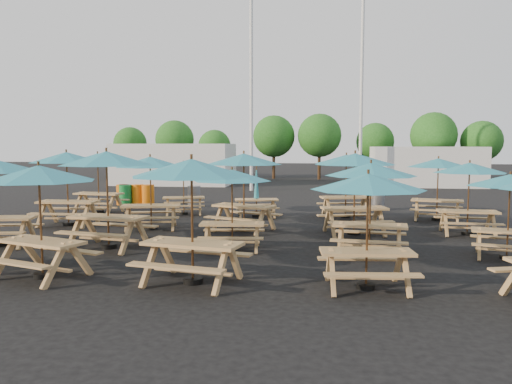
# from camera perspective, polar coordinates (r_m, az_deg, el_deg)

# --- Properties ---
(ground) EXTENTS (120.00, 120.00, 0.00)m
(ground) POSITION_cam_1_polar(r_m,az_deg,el_deg) (15.81, -0.74, -4.48)
(ground) COLOR black
(ground) RESTS_ON ground
(picnic_unit_2) EXTENTS (2.52, 2.52, 2.50)m
(picnic_unit_2) POSITION_cam_1_polar(r_m,az_deg,el_deg) (17.83, -20.84, 3.34)
(picnic_unit_2) COLOR #A67A4A
(picnic_unit_2) RESTS_ON ground
(picnic_unit_3) EXTENTS (2.57, 2.57, 2.40)m
(picnic_unit_3) POSITION_cam_1_polar(r_m,az_deg,el_deg) (20.83, -17.65, 3.44)
(picnic_unit_3) COLOR #A67A4A
(picnic_unit_3) RESTS_ON ground
(picnic_unit_4) EXTENTS (2.85, 2.85, 2.32)m
(picnic_unit_4) POSITION_cam_1_polar(r_m,az_deg,el_deg) (10.93, -23.56, 1.37)
(picnic_unit_4) COLOR #A67A4A
(picnic_unit_4) RESTS_ON ground
(picnic_unit_5) EXTENTS (2.87, 2.87, 2.57)m
(picnic_unit_5) POSITION_cam_1_polar(r_m,az_deg,el_deg) (13.50, -16.71, 3.18)
(picnic_unit_5) COLOR #A67A4A
(picnic_unit_5) RESTS_ON ground
(picnic_unit_6) EXTENTS (2.77, 2.77, 2.36)m
(picnic_unit_6) POSITION_cam_1_polar(r_m,az_deg,el_deg) (16.32, -12.00, 2.99)
(picnic_unit_6) COLOR #A67A4A
(picnic_unit_6) RESTS_ON ground
(picnic_unit_7) EXTENTS (2.43, 2.43, 2.06)m
(picnic_unit_7) POSITION_cam_1_polar(r_m,az_deg,el_deg) (19.61, -8.30, 2.66)
(picnic_unit_7) COLOR #A67A4A
(picnic_unit_7) RESTS_ON ground
(picnic_unit_8) EXTENTS (2.82, 2.82, 2.47)m
(picnic_unit_8) POSITION_cam_1_polar(r_m,az_deg,el_deg) (9.68, -7.38, 2.05)
(picnic_unit_8) COLOR #A67A4A
(picnic_unit_8) RESTS_ON ground
(picnic_unit_9) EXTENTS (2.23, 2.23, 2.10)m
(picnic_unit_9) POSITION_cam_1_polar(r_m,az_deg,el_deg) (12.81, -2.76, 1.47)
(picnic_unit_9) COLOR #A67A4A
(picnic_unit_9) RESTS_ON ground
(picnic_unit_10) EXTENTS (3.05, 3.05, 2.47)m
(picnic_unit_10) POSITION_cam_1_polar(r_m,az_deg,el_deg) (15.59, -1.41, 3.35)
(picnic_unit_10) COLOR #A67A4A
(picnic_unit_10) RESTS_ON ground
(picnic_unit_11) EXTENTS (1.87, 1.71, 2.05)m
(picnic_unit_11) POSITION_cam_1_polar(r_m,az_deg,el_deg) (18.74, 0.05, -0.33)
(picnic_unit_11) COLOR #A67A4A
(picnic_unit_11) RESTS_ON ground
(picnic_unit_12) EXTENTS (2.34, 2.34, 2.20)m
(picnic_unit_12) POSITION_cam_1_polar(r_m,az_deg,el_deg) (9.48, 12.69, 0.50)
(picnic_unit_12) COLOR #A67A4A
(picnic_unit_12) RESTS_ON ground
(picnic_unit_13) EXTENTS (2.47, 2.47, 2.29)m
(picnic_unit_13) POSITION_cam_1_polar(r_m,az_deg,el_deg) (12.50, 12.99, 2.01)
(picnic_unit_13) COLOR #A67A4A
(picnic_unit_13) RESTS_ON ground
(picnic_unit_14) EXTENTS (2.89, 2.89, 2.48)m
(picnic_unit_14) POSITION_cam_1_polar(r_m,az_deg,el_deg) (15.29, 11.25, 3.26)
(picnic_unit_14) COLOR #A67A4A
(picnic_unit_14) RESTS_ON ground
(picnic_unit_15) EXTENTS (2.77, 2.77, 2.37)m
(picnic_unit_15) POSITION_cam_1_polar(r_m,az_deg,el_deg) (18.84, 10.28, 3.36)
(picnic_unit_15) COLOR #A67A4A
(picnic_unit_15) RESTS_ON ground
(picnic_unit_17) EXTENTS (2.40, 2.40, 2.04)m
(picnic_unit_17) POSITION_cam_1_polar(r_m,az_deg,el_deg) (13.22, 27.04, 0.78)
(picnic_unit_17) COLOR #A67A4A
(picnic_unit_17) RESTS_ON ground
(picnic_unit_18) EXTENTS (2.25, 2.25, 2.21)m
(picnic_unit_18) POSITION_cam_1_polar(r_m,az_deg,el_deg) (16.26, 23.21, 2.19)
(picnic_unit_18) COLOR #A67A4A
(picnic_unit_18) RESTS_ON ground
(picnic_unit_19) EXTENTS (2.64, 2.64, 2.26)m
(picnic_unit_19) POSITION_cam_1_polar(r_m,az_deg,el_deg) (18.95, 20.11, 2.83)
(picnic_unit_19) COLOR #A67A4A
(picnic_unit_19) RESTS_ON ground
(waste_bin_0) EXTENTS (0.57, 0.57, 0.92)m
(waste_bin_0) POSITION_cam_1_polar(r_m,az_deg,el_deg) (23.51, -14.98, -0.29)
(waste_bin_0) COLOR orange
(waste_bin_0) RESTS_ON ground
(waste_bin_1) EXTENTS (0.57, 0.57, 0.92)m
(waste_bin_1) POSITION_cam_1_polar(r_m,az_deg,el_deg) (23.39, -14.72, -0.31)
(waste_bin_1) COLOR #178334
(waste_bin_1) RESTS_ON ground
(waste_bin_2) EXTENTS (0.57, 0.57, 0.92)m
(waste_bin_2) POSITION_cam_1_polar(r_m,az_deg,el_deg) (23.42, -13.36, -0.28)
(waste_bin_2) COLOR orange
(waste_bin_2) RESTS_ON ground
(waste_bin_3) EXTENTS (0.57, 0.57, 0.92)m
(waste_bin_3) POSITION_cam_1_polar(r_m,az_deg,el_deg) (23.19, -12.24, -0.31)
(waste_bin_3) COLOR orange
(waste_bin_3) RESTS_ON ground
(waste_bin_4) EXTENTS (0.57, 0.57, 0.92)m
(waste_bin_4) POSITION_cam_1_polar(r_m,az_deg,el_deg) (22.16, -7.08, -0.49)
(waste_bin_4) COLOR gray
(waste_bin_4) RESTS_ON ground
(waste_bin_5) EXTENTS (0.57, 0.57, 0.92)m
(waste_bin_5) POSITION_cam_1_polar(r_m,az_deg,el_deg) (21.45, 13.76, -0.79)
(waste_bin_5) COLOR gray
(waste_bin_5) RESTS_ON ground
(mast_0) EXTENTS (0.20, 0.20, 12.00)m
(mast_0) POSITION_cam_1_polar(r_m,az_deg,el_deg) (29.90, -0.54, 11.70)
(mast_0) COLOR silver
(mast_0) RESTS_ON ground
(mast_1) EXTENTS (0.20, 0.20, 12.00)m
(mast_1) POSITION_cam_1_polar(r_m,az_deg,el_deg) (31.64, 11.97, 11.24)
(mast_1) COLOR silver
(mast_1) RESTS_ON ground
(event_tent_0) EXTENTS (8.00, 4.00, 2.80)m
(event_tent_0) POSITION_cam_1_polar(r_m,az_deg,el_deg) (34.98, -9.35, 3.17)
(event_tent_0) COLOR silver
(event_tent_0) RESTS_ON ground
(event_tent_1) EXTENTS (7.00, 4.00, 2.60)m
(event_tent_1) POSITION_cam_1_polar(r_m,az_deg,el_deg) (35.07, 18.83, 2.79)
(event_tent_1) COLOR silver
(event_tent_1) RESTS_ON ground
(tree_0) EXTENTS (2.80, 2.80, 4.24)m
(tree_0) POSITION_cam_1_polar(r_m,az_deg,el_deg) (43.83, -14.19, 5.38)
(tree_0) COLOR #382314
(tree_0) RESTS_ON ground
(tree_1) EXTENTS (3.11, 3.11, 4.72)m
(tree_1) POSITION_cam_1_polar(r_m,az_deg,el_deg) (41.11, -9.28, 5.93)
(tree_1) COLOR #382314
(tree_1) RESTS_ON ground
(tree_2) EXTENTS (2.59, 2.59, 3.93)m
(tree_2) POSITION_cam_1_polar(r_m,az_deg,el_deg) (40.01, -4.76, 5.24)
(tree_2) COLOR #382314
(tree_2) RESTS_ON ground
(tree_3) EXTENTS (3.36, 3.36, 5.09)m
(tree_3) POSITION_cam_1_polar(r_m,az_deg,el_deg) (40.33, 2.05, 6.37)
(tree_3) COLOR #382314
(tree_3) RESTS_ON ground
(tree_4) EXTENTS (3.41, 3.41, 5.17)m
(tree_4) POSITION_cam_1_polar(r_m,az_deg,el_deg) (39.66, 7.27, 6.42)
(tree_4) COLOR #382314
(tree_4) RESTS_ON ground
(tree_5) EXTENTS (2.94, 2.94, 4.45)m
(tree_5) POSITION_cam_1_polar(r_m,az_deg,el_deg) (40.26, 13.46, 5.61)
(tree_5) COLOR #382314
(tree_5) RESTS_ON ground
(tree_6) EXTENTS (3.38, 3.38, 5.13)m
(tree_6) POSITION_cam_1_polar(r_m,az_deg,el_deg) (39.11, 19.62, 6.12)
(tree_6) COLOR #382314
(tree_6) RESTS_ON ground
(tree_7) EXTENTS (2.95, 2.95, 4.48)m
(tree_7) POSITION_cam_1_polar(r_m,az_deg,el_deg) (39.95, 24.38, 5.31)
(tree_7) COLOR #382314
(tree_7) RESTS_ON ground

